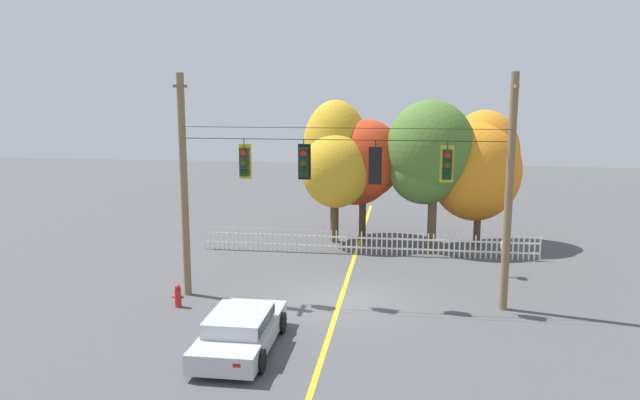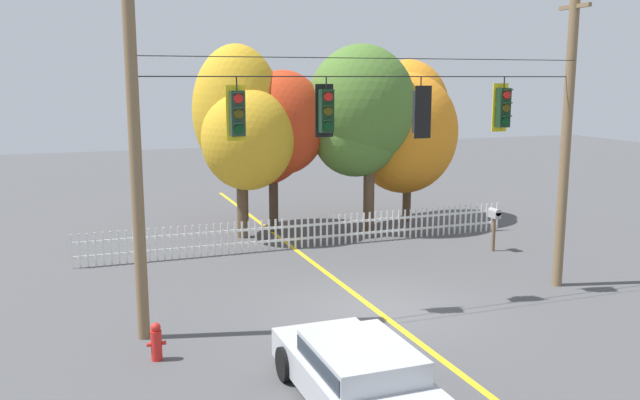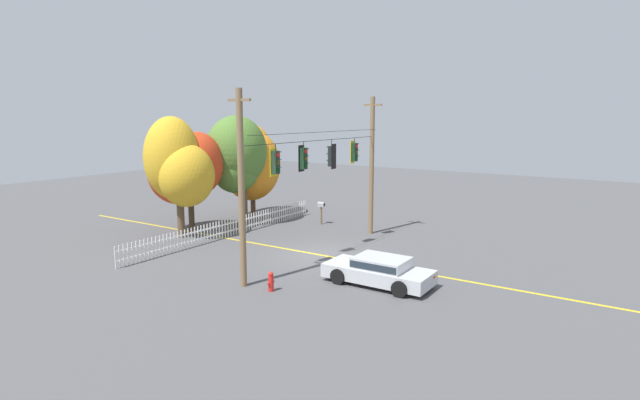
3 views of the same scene
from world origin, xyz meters
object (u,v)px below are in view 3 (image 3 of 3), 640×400
Objects in this scene: traffic_signal_northbound_primary at (303,158)px; traffic_signal_southbound_primary at (332,156)px; parked_car at (379,270)px; autumn_oak_far_east at (236,157)px; traffic_signal_eastbound_side at (275,162)px; autumn_maple_mid at (187,169)px; traffic_signal_northbound_secondary at (354,152)px; autumn_maple_near_fence at (178,166)px; autumn_maple_far_west at (249,161)px; fire_hydrant at (271,282)px; roadside_mailbox at (321,206)px.

traffic_signal_northbound_primary and traffic_signal_southbound_primary have the same top height.
autumn_oak_far_east is at bearing 66.54° from parked_car.
traffic_signal_northbound_primary is at bearing -0.00° from traffic_signal_eastbound_side.
autumn_oak_far_east is (3.17, -0.94, 0.55)m from autumn_maple_mid.
autumn_maple_near_fence is at bearing 118.53° from traffic_signal_northbound_secondary.
autumn_oak_far_east is at bearing 51.69° from traffic_signal_eastbound_side.
traffic_signal_eastbound_side is 0.96× the size of traffic_signal_southbound_primary.
autumn_oak_far_east is at bearing -157.40° from autumn_maple_far_west.
traffic_signal_eastbound_side is 1.77× the size of fire_hydrant.
traffic_signal_eastbound_side is at bearing -109.82° from autumn_maple_mid.
autumn_maple_far_west is 4.43× the size of roadside_mailbox.
autumn_maple_mid is 1.33× the size of parked_car.
traffic_signal_northbound_secondary is (4.72, -0.00, 0.00)m from traffic_signal_northbound_primary.
traffic_signal_northbound_secondary is 1.74× the size of fire_hydrant.
roadside_mailbox is at bearing -83.68° from autumn_maple_far_west.
autumn_maple_near_fence is (2.15, 8.50, -0.79)m from traffic_signal_eastbound_side.
traffic_signal_eastbound_side is 0.98× the size of roadside_mailbox.
roadside_mailbox is (11.34, 5.05, 0.77)m from fire_hydrant.
autumn_maple_far_west is (8.70, 9.10, -1.05)m from traffic_signal_eastbound_side.
fire_hydrant is at bearing -156.01° from roadside_mailbox.
traffic_signal_southbound_primary and traffic_signal_northbound_secondary have the same top height.
roadside_mailbox is at bearing 37.81° from traffic_signal_southbound_primary.
fire_hydrant is (-4.20, -9.81, -3.63)m from autumn_maple_near_fence.
traffic_signal_southbound_primary is at bearing -179.52° from traffic_signal_northbound_secondary.
autumn_maple_near_fence reaches higher than traffic_signal_southbound_primary.
autumn_oak_far_east reaches higher than fire_hydrant.
autumn_oak_far_east is at bearing -16.60° from autumn_maple_mid.
traffic_signal_eastbound_side reaches higher than parked_car.
roadside_mailbox is at bearing -41.74° from autumn_maple_mid.
traffic_signal_northbound_primary is at bearing 76.35° from parked_car.
traffic_signal_northbound_primary is 0.95× the size of traffic_signal_southbound_primary.
traffic_signal_southbound_primary is 0.21× the size of autumn_oak_far_east.
traffic_signal_southbound_primary is at bearing -115.01° from autumn_maple_far_west.
autumn_maple_mid is 0.93× the size of autumn_maple_far_west.
parked_car is 3.10× the size of roadside_mailbox.
parked_car is at bearing -103.65° from traffic_signal_northbound_primary.
autumn_maple_mid reaches higher than parked_car.
parked_car is at bearing -113.46° from autumn_oak_far_east.
fire_hydrant is (-4.10, -1.31, -4.44)m from traffic_signal_northbound_primary.
autumn_maple_mid is at bearing 138.26° from roadside_mailbox.
autumn_maple_near_fence is 13.46m from parked_car.
fire_hydrant is (-3.02, 3.16, -0.22)m from parked_car.
traffic_signal_northbound_secondary is at bearing -101.97° from autumn_maple_far_west.
traffic_signal_southbound_primary is at bearing -142.19° from roadside_mailbox.
autumn_oak_far_east is 1.08× the size of autumn_maple_far_west.
traffic_signal_eastbound_side is at bearing -104.20° from autumn_maple_near_fence.
autumn_maple_near_fence is (-2.29, 8.52, -0.75)m from traffic_signal_southbound_primary.
traffic_signal_northbound_secondary is 0.23× the size of autumn_maple_mid.
autumn_maple_near_fence is 4.75× the size of roadside_mailbox.
parked_car is (-2.32, -13.58, -3.09)m from autumn_maple_mid.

